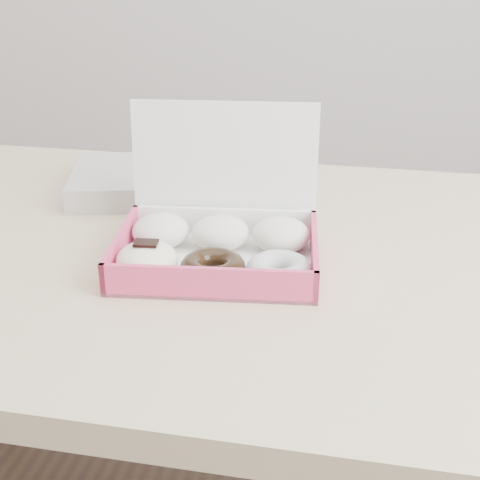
# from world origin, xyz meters

# --- Properties ---
(table) EXTENTS (1.20, 0.80, 0.75)m
(table) POSITION_xyz_m (0.00, 0.00, 0.67)
(table) COLOR #D1B489
(table) RESTS_ON ground
(donut_box) EXTENTS (0.29, 0.25, 0.20)m
(donut_box) POSITION_xyz_m (0.09, -0.05, 0.78)
(donut_box) COLOR white
(donut_box) RESTS_ON table
(newspapers) EXTENTS (0.30, 0.26, 0.04)m
(newspapers) POSITION_xyz_m (-0.09, 0.19, 0.77)
(newspapers) COLOR silver
(newspapers) RESTS_ON table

